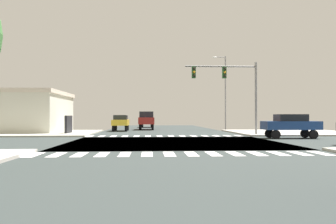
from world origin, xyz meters
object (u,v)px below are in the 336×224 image
object	(u,v)px
bank_building	(9,112)
pickup_queued_1	(146,120)
sedan_crossing_3	(147,120)
street_lamp	(224,87)
traffic_signal_mast	(229,81)
sedan_farside_2	(291,124)
sedan_nearside_1	(121,122)

from	to	relation	value
bank_building	pickup_queued_1	bearing A→B (deg)	27.30
pickup_queued_1	sedan_crossing_3	bearing A→B (deg)	-90.00
street_lamp	traffic_signal_mast	bearing A→B (deg)	-100.56
bank_building	sedan_farside_2	distance (m)	28.25
sedan_nearside_1	pickup_queued_1	distance (m)	5.03
sedan_crossing_3	sedan_nearside_1	bearing A→B (deg)	77.74
pickup_queued_1	street_lamp	bearing A→B (deg)	171.44
traffic_signal_mast	street_lamp	distance (m)	13.53
sedan_nearside_1	sedan_farside_2	distance (m)	20.48
sedan_nearside_1	traffic_signal_mast	bearing A→B (deg)	134.09
street_lamp	bank_building	bearing A→B (deg)	-166.13
bank_building	sedan_crossing_3	distance (m)	22.63
bank_building	sedan_farside_2	xyz separation A→B (m)	(25.96, -11.09, -1.07)
traffic_signal_mast	pickup_queued_1	xyz separation A→B (m)	(-7.39, 14.77, -3.54)
bank_building	sedan_crossing_3	world-z (taller)	bank_building
traffic_signal_mast	pickup_queued_1	bearing A→B (deg)	116.59
street_lamp	bank_building	distance (m)	25.39
street_lamp	bank_building	world-z (taller)	street_lamp
street_lamp	pickup_queued_1	distance (m)	10.84
traffic_signal_mast	sedan_crossing_3	world-z (taller)	traffic_signal_mast
bank_building	sedan_nearside_1	world-z (taller)	bank_building
sedan_nearside_1	sedan_farside_2	size ratio (longest dim) A/B	1.00
pickup_queued_1	bank_building	bearing A→B (deg)	27.30
bank_building	pickup_queued_1	distance (m)	16.42
street_lamp	sedan_farside_2	bearing A→B (deg)	-84.91
sedan_crossing_3	traffic_signal_mast	bearing A→B (deg)	106.77
street_lamp	sedan_nearside_1	bearing A→B (deg)	-168.77
traffic_signal_mast	sedan_nearside_1	xyz separation A→B (m)	(-10.39, 10.73, -3.72)
sedan_farside_2	pickup_queued_1	distance (m)	21.82
bank_building	pickup_queued_1	size ratio (longest dim) A/B	2.59
traffic_signal_mast	sedan_nearside_1	world-z (taller)	traffic_signal_mast
street_lamp	sedan_farside_2	world-z (taller)	street_lamp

